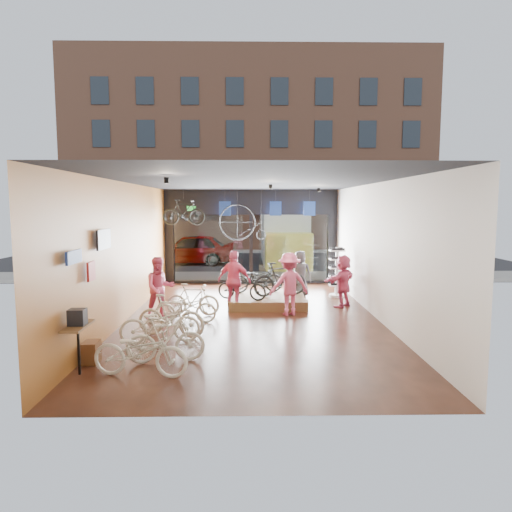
{
  "coord_description": "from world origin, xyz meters",
  "views": [
    {
      "loc": [
        -0.11,
        -12.56,
        3.16
      ],
      "look_at": [
        0.13,
        1.4,
        1.62
      ],
      "focal_mm": 32.0,
      "sensor_mm": 36.0,
      "label": 1
    }
  ],
  "objects_px": {
    "display_platform": "(267,301)",
    "hung_bike": "(184,212)",
    "street_car": "(190,249)",
    "display_bike_right": "(257,279)",
    "floor_bike_5": "(193,300)",
    "customer_1": "(160,288)",
    "customer_5": "(343,281)",
    "box_truck": "(285,241)",
    "display_bike_left": "(242,287)",
    "customer_4": "(300,274)",
    "floor_bike_1": "(166,339)",
    "sunglasses_rack": "(337,272)",
    "penny_farthing": "(245,224)",
    "floor_bike_2": "(160,323)",
    "floor_bike_4": "(186,308)",
    "floor_bike_3": "(171,316)",
    "display_bike_mid": "(280,279)",
    "customer_3": "(289,284)",
    "floor_bike_0": "(140,352)",
    "customer_2": "(234,281)"
  },
  "relations": [
    {
      "from": "floor_bike_2",
      "to": "penny_farthing",
      "type": "xyz_separation_m",
      "value": [
        1.9,
        6.77,
        2.02
      ]
    },
    {
      "from": "floor_bike_5",
      "to": "customer_5",
      "type": "height_order",
      "value": "customer_5"
    },
    {
      "from": "floor_bike_0",
      "to": "floor_bike_2",
      "type": "distance_m",
      "value": 2.04
    },
    {
      "from": "display_bike_mid",
      "to": "customer_3",
      "type": "distance_m",
      "value": 1.31
    },
    {
      "from": "floor_bike_2",
      "to": "floor_bike_4",
      "type": "distance_m",
      "value": 1.84
    },
    {
      "from": "display_bike_right",
      "to": "customer_4",
      "type": "bearing_deg",
      "value": -76.66
    },
    {
      "from": "floor_bike_4",
      "to": "display_bike_right",
      "type": "relative_size",
      "value": 0.93
    },
    {
      "from": "display_bike_left",
      "to": "customer_2",
      "type": "bearing_deg",
      "value": 143.43
    },
    {
      "from": "display_bike_right",
      "to": "customer_3",
      "type": "xyz_separation_m",
      "value": [
        0.91,
        -1.89,
        0.14
      ]
    },
    {
      "from": "display_platform",
      "to": "display_bike_left",
      "type": "xyz_separation_m",
      "value": [
        -0.78,
        -0.47,
        0.56
      ]
    },
    {
      "from": "floor_bike_0",
      "to": "floor_bike_4",
      "type": "xyz_separation_m",
      "value": [
        0.31,
        3.85,
        -0.04
      ]
    },
    {
      "from": "customer_5",
      "to": "hung_bike",
      "type": "relative_size",
      "value": 1.04
    },
    {
      "from": "display_bike_left",
      "to": "display_bike_right",
      "type": "height_order",
      "value": "display_bike_right"
    },
    {
      "from": "box_truck",
      "to": "display_bike_left",
      "type": "height_order",
      "value": "box_truck"
    },
    {
      "from": "floor_bike_0",
      "to": "customer_3",
      "type": "relative_size",
      "value": 1.0
    },
    {
      "from": "customer_1",
      "to": "sunglasses_rack",
      "type": "xyz_separation_m",
      "value": [
        5.53,
        2.99,
        -0.0
      ]
    },
    {
      "from": "display_platform",
      "to": "hung_bike",
      "type": "xyz_separation_m",
      "value": [
        -2.95,
        2.58,
        2.78
      ]
    },
    {
      "from": "display_bike_right",
      "to": "sunglasses_rack",
      "type": "distance_m",
      "value": 2.88
    },
    {
      "from": "floor_bike_1",
      "to": "display_platform",
      "type": "height_order",
      "value": "floor_bike_1"
    },
    {
      "from": "floor_bike_4",
      "to": "penny_farthing",
      "type": "relative_size",
      "value": 0.97
    },
    {
      "from": "hung_bike",
      "to": "floor_bike_3",
      "type": "bearing_deg",
      "value": -168.54
    },
    {
      "from": "sunglasses_rack",
      "to": "penny_farthing",
      "type": "xyz_separation_m",
      "value": [
        -3.19,
        1.45,
        1.63
      ]
    },
    {
      "from": "street_car",
      "to": "customer_4",
      "type": "distance_m",
      "value": 10.25
    },
    {
      "from": "box_truck",
      "to": "floor_bike_5",
      "type": "height_order",
      "value": "box_truck"
    },
    {
      "from": "street_car",
      "to": "display_bike_right",
      "type": "relative_size",
      "value": 2.74
    },
    {
      "from": "display_bike_right",
      "to": "customer_3",
      "type": "bearing_deg",
      "value": -166.08
    },
    {
      "from": "box_truck",
      "to": "customer_2",
      "type": "distance_m",
      "value": 10.29
    },
    {
      "from": "floor_bike_4",
      "to": "floor_bike_5",
      "type": "distance_m",
      "value": 0.89
    },
    {
      "from": "display_platform",
      "to": "display_bike_mid",
      "type": "relative_size",
      "value": 1.33
    },
    {
      "from": "customer_4",
      "to": "floor_bike_5",
      "type": "bearing_deg",
      "value": 43.19
    },
    {
      "from": "customer_4",
      "to": "sunglasses_rack",
      "type": "distance_m",
      "value": 1.27
    },
    {
      "from": "floor_bike_3",
      "to": "customer_3",
      "type": "height_order",
      "value": "customer_3"
    },
    {
      "from": "hung_bike",
      "to": "floor_bike_2",
      "type": "bearing_deg",
      "value": -170.29
    },
    {
      "from": "customer_1",
      "to": "customer_5",
      "type": "relative_size",
      "value": 1.06
    },
    {
      "from": "floor_bike_0",
      "to": "customer_5",
      "type": "height_order",
      "value": "customer_5"
    },
    {
      "from": "floor_bike_3",
      "to": "display_bike_mid",
      "type": "xyz_separation_m",
      "value": [
        2.88,
        3.49,
        0.32
      ]
    },
    {
      "from": "display_bike_right",
      "to": "customer_1",
      "type": "height_order",
      "value": "customer_1"
    },
    {
      "from": "customer_5",
      "to": "street_car",
      "type": "bearing_deg",
      "value": -107.4
    },
    {
      "from": "floor_bike_4",
      "to": "customer_5",
      "type": "xyz_separation_m",
      "value": [
        4.65,
        1.99,
        0.39
      ]
    },
    {
      "from": "customer_4",
      "to": "floor_bike_1",
      "type": "bearing_deg",
      "value": 67.79
    },
    {
      "from": "box_truck",
      "to": "customer_5",
      "type": "relative_size",
      "value": 4.18
    },
    {
      "from": "floor_bike_4",
      "to": "customer_4",
      "type": "height_order",
      "value": "customer_4"
    },
    {
      "from": "floor_bike_0",
      "to": "customer_4",
      "type": "height_order",
      "value": "customer_4"
    },
    {
      "from": "customer_2",
      "to": "customer_4",
      "type": "xyz_separation_m",
      "value": [
        2.21,
        2.03,
        -0.11
      ]
    },
    {
      "from": "floor_bike_2",
      "to": "customer_2",
      "type": "bearing_deg",
      "value": -37.52
    },
    {
      "from": "floor_bike_1",
      "to": "penny_farthing",
      "type": "relative_size",
      "value": 0.93
    },
    {
      "from": "floor_bike_0",
      "to": "floor_bike_3",
      "type": "bearing_deg",
      "value": 5.64
    },
    {
      "from": "floor_bike_5",
      "to": "customer_1",
      "type": "bearing_deg",
      "value": 118.98
    },
    {
      "from": "floor_bike_3",
      "to": "display_bike_right",
      "type": "distance_m",
      "value": 4.61
    },
    {
      "from": "penny_farthing",
      "to": "floor_bike_0",
      "type": "bearing_deg",
      "value": -102.0
    }
  ]
}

